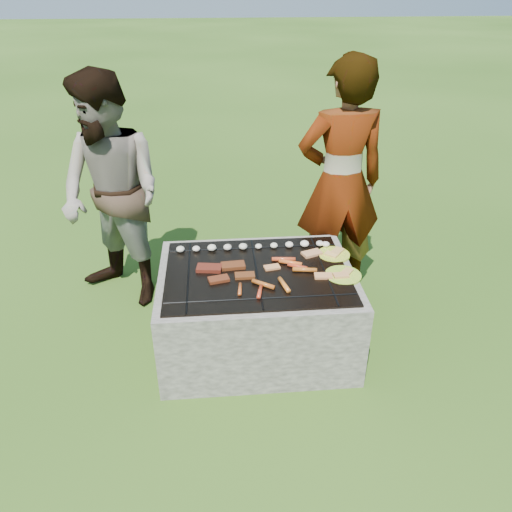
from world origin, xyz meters
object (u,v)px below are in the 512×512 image
at_px(fire_pit, 257,312).
at_px(bystander, 112,195).
at_px(plate_far, 334,254).
at_px(plate_near, 343,275).
at_px(cook, 340,183).

height_order(fire_pit, bystander, bystander).
bearing_deg(plate_far, fire_pit, -161.90).
xyz_separation_m(plate_near, cook, (0.14, 0.79, 0.33)).
distance_m(fire_pit, plate_near, 0.66).
bearing_deg(plate_far, cook, 74.55).
distance_m(plate_far, plate_near, 0.28).
bearing_deg(cook, bystander, -5.91).
bearing_deg(plate_near, fire_pit, 170.32).
xyz_separation_m(fire_pit, cook, (0.70, 0.69, 0.66)).
bearing_deg(fire_pit, plate_far, 18.10).
height_order(plate_near, bystander, bystander).
bearing_deg(plate_near, plate_far, 89.70).
height_order(fire_pit, plate_near, plate_near).
xyz_separation_m(fire_pit, plate_far, (0.56, 0.18, 0.33)).
relative_size(cook, bystander, 1.05).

